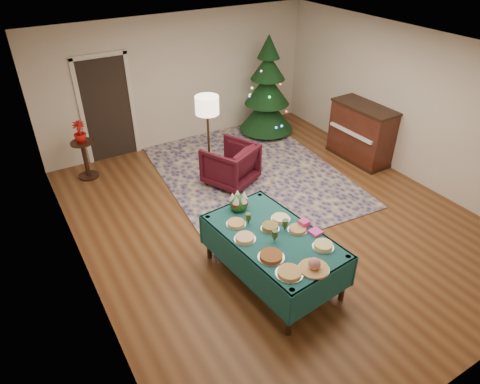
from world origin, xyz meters
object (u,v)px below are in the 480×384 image
floor_lamp (207,111)px  gift_box (304,224)px  christmas_tree (267,91)px  potted_plant (80,136)px  piano (361,133)px  side_table (86,160)px  armchair (230,163)px  buffet_table (273,244)px

floor_lamp → gift_box: bearing=-89.9°
floor_lamp → christmas_tree: size_ratio=0.76×
potted_plant → christmas_tree: christmas_tree is taller
potted_plant → piano: (5.00, -2.12, -0.29)m
gift_box → floor_lamp: floor_lamp is taller
christmas_tree → gift_box: bearing=-117.9°
christmas_tree → piano: size_ratio=1.65×
gift_box → floor_lamp: size_ratio=0.07×
christmas_tree → side_table: bearing=178.6°
gift_box → armchair: 2.59m
side_table → piano: size_ratio=0.55×
christmas_tree → piano: (0.94, -2.02, -0.43)m
potted_plant → piano: 5.44m
potted_plant → christmas_tree: 4.07m
buffet_table → potted_plant: bearing=109.7°
gift_box → christmas_tree: size_ratio=0.05×
side_table → armchair: bearing=-35.6°
armchair → side_table: 2.76m
buffet_table → christmas_tree: christmas_tree is taller
armchair → potted_plant: 2.79m
armchair → floor_lamp: floor_lamp is taller
gift_box → armchair: bearing=82.8°
floor_lamp → piano: bearing=-13.0°
armchair → floor_lamp: (-0.33, 0.20, 1.01)m
floor_lamp → buffet_table: bearing=-99.5°
buffet_table → gift_box: 0.50m
floor_lamp → christmas_tree: (2.15, 1.31, -0.44)m
potted_plant → side_table: bearing=45.0°
floor_lamp → potted_plant: size_ratio=4.26×
armchair → gift_box: bearing=57.5°
armchair → christmas_tree: size_ratio=0.39×
side_table → floor_lamp: bearing=-36.2°
side_table → piano: bearing=-23.0°
gift_box → armchair: armchair is taller
gift_box → armchair: (0.32, 2.55, -0.36)m
floor_lamp → christmas_tree: 2.55m
side_table → buffet_table: bearing=-70.3°
floor_lamp → armchair: bearing=-31.5°
side_table → christmas_tree: 4.12m
gift_box → side_table: bearing=114.8°
buffet_table → potted_plant: (-1.47, 4.10, 0.26)m
piano → potted_plant: bearing=157.0°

